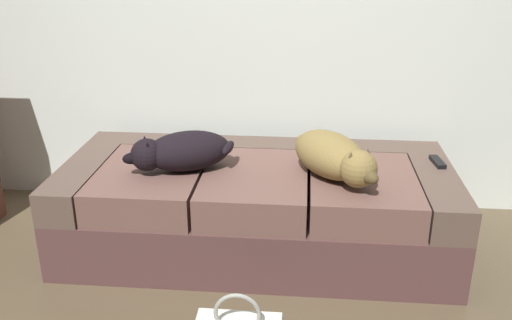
{
  "coord_description": "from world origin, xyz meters",
  "views": [
    {
      "loc": [
        0.23,
        -1.54,
        1.56
      ],
      "look_at": [
        0.0,
        1.05,
        0.52
      ],
      "focal_mm": 39.14,
      "sensor_mm": 36.0,
      "label": 1
    }
  ],
  "objects_px": {
    "couch": "(257,206)",
    "dog_tan": "(334,157)",
    "dog_dark": "(181,151)",
    "tv_remote": "(437,162)"
  },
  "relations": [
    {
      "from": "couch",
      "to": "dog_dark",
      "type": "height_order",
      "value": "dog_dark"
    },
    {
      "from": "dog_tan",
      "to": "tv_remote",
      "type": "height_order",
      "value": "dog_tan"
    },
    {
      "from": "dog_tan",
      "to": "dog_dark",
      "type": "bearing_deg",
      "value": 178.24
    },
    {
      "from": "dog_tan",
      "to": "tv_remote",
      "type": "xyz_separation_m",
      "value": [
        0.54,
        0.22,
        -0.1
      ]
    },
    {
      "from": "couch",
      "to": "dog_dark",
      "type": "distance_m",
      "value": 0.51
    },
    {
      "from": "tv_remote",
      "to": "dog_dark",
      "type": "bearing_deg",
      "value": -178.29
    },
    {
      "from": "dog_dark",
      "to": "tv_remote",
      "type": "xyz_separation_m",
      "value": [
        1.3,
        0.2,
        -0.09
      ]
    },
    {
      "from": "tv_remote",
      "to": "couch",
      "type": "bearing_deg",
      "value": 179.45
    },
    {
      "from": "dog_tan",
      "to": "tv_remote",
      "type": "distance_m",
      "value": 0.6
    },
    {
      "from": "couch",
      "to": "dog_tan",
      "type": "distance_m",
      "value": 0.53
    }
  ]
}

